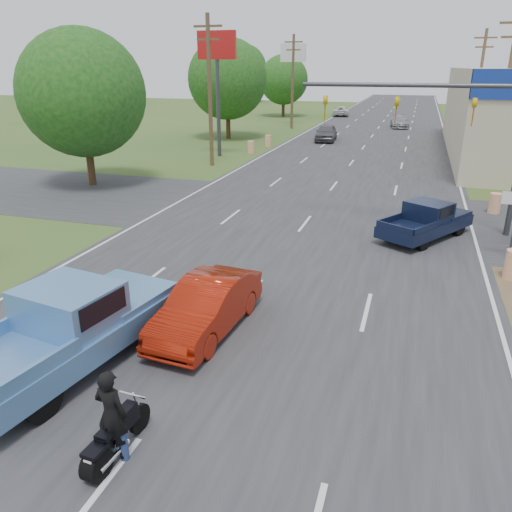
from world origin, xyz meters
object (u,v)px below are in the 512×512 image
(distant_car_silver, at_px, (400,122))
(distant_car_white, at_px, (341,111))
(distant_car_grey, at_px, (326,133))
(red_convertible, at_px, (207,307))
(blue_pickup, at_px, (73,324))
(motorcycle, at_px, (113,440))
(navy_pickup, at_px, (427,220))
(rider, at_px, (112,418))

(distant_car_silver, distance_m, distant_car_white, 15.46)
(distant_car_grey, bearing_deg, red_convertible, -88.93)
(blue_pickup, bearing_deg, distant_car_white, 102.05)
(motorcycle, bearing_deg, navy_pickup, 74.07)
(red_convertible, relative_size, distant_car_white, 0.91)
(rider, xyz_separation_m, blue_pickup, (-2.70, 2.56, 0.12))
(red_convertible, height_order, distant_car_grey, distant_car_grey)
(red_convertible, xyz_separation_m, rider, (0.25, -4.86, 0.16))
(red_convertible, height_order, blue_pickup, blue_pickup)
(motorcycle, bearing_deg, blue_pickup, 139.98)
(rider, distance_m, distant_car_grey, 42.41)
(distant_car_grey, bearing_deg, blue_pickup, -92.76)
(rider, distance_m, navy_pickup, 15.88)
(red_convertible, bearing_deg, navy_pickup, 64.95)
(navy_pickup, height_order, distant_car_white, navy_pickup)
(motorcycle, bearing_deg, red_convertible, 96.78)
(navy_pickup, height_order, distant_car_grey, distant_car_grey)
(motorcycle, height_order, navy_pickup, navy_pickup)
(navy_pickup, height_order, distant_car_silver, navy_pickup)
(blue_pickup, relative_size, distant_car_grey, 1.36)
(blue_pickup, xyz_separation_m, navy_pickup, (8.09, 12.37, -0.22))
(blue_pickup, bearing_deg, motorcycle, -35.02)
(motorcycle, distance_m, rider, 0.45)
(navy_pickup, bearing_deg, rider, -78.67)
(rider, bearing_deg, distant_car_grey, -81.06)
(distant_car_white, bearing_deg, rider, 86.96)
(distant_car_grey, height_order, distant_car_silver, distant_car_grey)
(red_convertible, bearing_deg, distant_car_white, 99.66)
(distant_car_grey, relative_size, distant_car_white, 0.96)
(blue_pickup, distance_m, navy_pickup, 14.79)
(red_convertible, height_order, distant_car_white, red_convertible)
(navy_pickup, xyz_separation_m, distant_car_grey, (-9.13, 27.32, 0.01))
(distant_car_grey, bearing_deg, distant_car_white, 91.40)
(navy_pickup, relative_size, distant_car_white, 1.03)
(red_convertible, xyz_separation_m, distant_car_white, (-6.09, 63.79, -0.05))
(rider, bearing_deg, motorcycle, 90.00)
(red_convertible, distance_m, navy_pickup, 11.55)
(navy_pickup, bearing_deg, distant_car_silver, 125.33)
(red_convertible, bearing_deg, rider, -82.87)
(distant_car_grey, bearing_deg, rider, -89.21)
(rider, height_order, distant_car_white, rider)
(rider, xyz_separation_m, distant_car_silver, (2.43, 55.92, -0.20))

